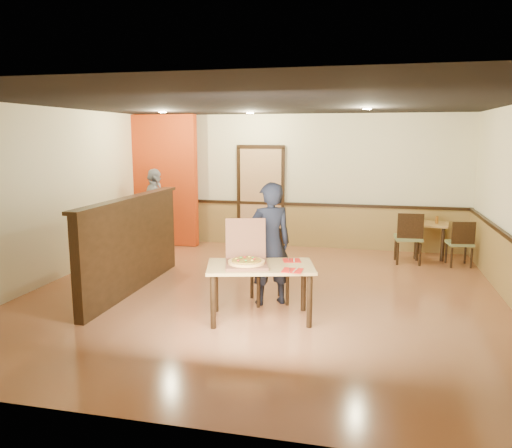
{
  "coord_description": "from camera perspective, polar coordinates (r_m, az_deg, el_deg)",
  "views": [
    {
      "loc": [
        1.5,
        -6.99,
        2.34
      ],
      "look_at": [
        -0.11,
        0.0,
        1.07
      ],
      "focal_mm": 35.0,
      "sensor_mm": 36.0,
      "label": 1
    }
  ],
  "objects": [
    {
      "name": "spot_b",
      "position": [
        9.77,
        -0.68,
        12.58
      ],
      "size": [
        0.14,
        0.14,
        0.02
      ],
      "primitive_type": "cylinder",
      "color": "#FFD7B2",
      "rests_on": "ceiling"
    },
    {
      "name": "condiment",
      "position": [
        10.2,
        19.97,
        0.45
      ],
      "size": [
        0.06,
        0.06,
        0.14
      ],
      "primitive_type": "cylinder",
      "color": "#9A591C",
      "rests_on": "side_table"
    },
    {
      "name": "side_chair_right",
      "position": [
        9.75,
        22.35,
        -1.87
      ],
      "size": [
        0.47,
        0.47,
        0.85
      ],
      "rotation": [
        0.0,
        0.0,
        3.28
      ],
      "color": "#657343",
      "rests_on": "floor"
    },
    {
      "name": "wall_back",
      "position": [
        10.64,
        4.83,
        4.89
      ],
      "size": [
        7.0,
        0.0,
        7.0
      ],
      "primitive_type": "plane",
      "rotation": [
        1.57,
        0.0,
        0.0
      ],
      "color": "beige",
      "rests_on": "floor"
    },
    {
      "name": "side_table",
      "position": [
        10.27,
        19.31,
        -0.81
      ],
      "size": [
        0.73,
        0.73,
        0.68
      ],
      "rotation": [
        0.0,
        0.0,
        -0.15
      ],
      "color": "tan",
      "rests_on": "floor"
    },
    {
      "name": "spot_a",
      "position": [
        9.58,
        -10.66,
        12.46
      ],
      "size": [
        0.14,
        0.14,
        0.02
      ],
      "primitive_type": "cylinder",
      "color": "#FFD7B2",
      "rests_on": "ceiling"
    },
    {
      "name": "back_door",
      "position": [
        10.77,
        0.55,
        3.12
      ],
      "size": [
        0.9,
        0.06,
        2.1
      ],
      "primitive_type": "cube",
      "color": "tan",
      "rests_on": "wall_back"
    },
    {
      "name": "floor",
      "position": [
        7.52,
        0.82,
        -8.13
      ],
      "size": [
        7.0,
        7.0,
        0.0
      ],
      "primitive_type": "plane",
      "color": "#A66640",
      "rests_on": "ground"
    },
    {
      "name": "pizza",
      "position": [
        6.3,
        -1.1,
        -4.36
      ],
      "size": [
        0.61,
        0.61,
        0.03
      ],
      "primitive_type": "cylinder",
      "rotation": [
        0.0,
        0.0,
        -0.42
      ],
      "color": "#F9BB5A",
      "rests_on": "pizza_box"
    },
    {
      "name": "passerby",
      "position": [
        10.38,
        -11.47,
        1.54
      ],
      "size": [
        0.69,
        1.07,
        1.7
      ],
      "primitive_type": "imported",
      "rotation": [
        0.0,
        0.0,
        1.88
      ],
      "color": "gray",
      "rests_on": "floor"
    },
    {
      "name": "main_table",
      "position": [
        6.4,
        0.52,
        -5.65
      ],
      "size": [
        1.49,
        1.08,
        0.72
      ],
      "rotation": [
        0.0,
        0.0,
        0.25
      ],
      "color": "tan",
      "rests_on": "floor"
    },
    {
      "name": "diner_chair",
      "position": [
        7.16,
        1.39,
        -4.42
      ],
      "size": [
        0.67,
        0.67,
        1.02
      ],
      "rotation": [
        0.0,
        0.0,
        0.45
      ],
      "color": "#657343",
      "rests_on": "floor"
    },
    {
      "name": "red_accent_panel",
      "position": [
        10.95,
        -10.81,
        4.9
      ],
      "size": [
        1.6,
        0.2,
        2.78
      ],
      "primitive_type": "cube",
      "color": "#B6350D",
      "rests_on": "floor"
    },
    {
      "name": "wall_left",
      "position": [
        8.64,
        -22.51,
        3.0
      ],
      "size": [
        0.0,
        7.0,
        7.0
      ],
      "primitive_type": "plane",
      "rotation": [
        1.57,
        0.0,
        1.57
      ],
      "color": "beige",
      "rests_on": "floor"
    },
    {
      "name": "ceiling",
      "position": [
        7.16,
        0.88,
        13.69
      ],
      "size": [
        7.0,
        7.0,
        0.0
      ],
      "primitive_type": "plane",
      "rotation": [
        3.14,
        0.0,
        0.0
      ],
      "color": "black",
      "rests_on": "wall_back"
    },
    {
      "name": "pizza_box",
      "position": [
        6.36,
        -1.12,
        -4.09
      ],
      "size": [
        0.67,
        0.74,
        0.56
      ],
      "rotation": [
        0.0,
        0.0,
        0.28
      ],
      "color": "brown",
      "rests_on": "main_table"
    },
    {
      "name": "side_chair_left",
      "position": [
        9.61,
        17.06,
        -1.3
      ],
      "size": [
        0.5,
        0.5,
        0.97
      ],
      "rotation": [
        0.0,
        0.0,
        3.19
      ],
      "color": "#657343",
      "rests_on": "floor"
    },
    {
      "name": "diner",
      "position": [
        6.94,
        1.58,
        -2.29
      ],
      "size": [
        0.75,
        0.67,
        1.72
      ],
      "primitive_type": "imported",
      "rotation": [
        0.0,
        0.0,
        3.66
      ],
      "color": "black",
      "rests_on": "floor"
    },
    {
      "name": "napkin_near",
      "position": [
        6.12,
        4.18,
        -5.31
      ],
      "size": [
        0.25,
        0.25,
        0.01
      ],
      "rotation": [
        0.0,
        0.0,
        -0.01
      ],
      "color": "red",
      "rests_on": "main_table"
    },
    {
      "name": "booth_partition",
      "position": [
        7.8,
        -14.01,
        -2.16
      ],
      "size": [
        0.2,
        3.1,
        1.44
      ],
      "color": "black",
      "rests_on": "floor"
    },
    {
      "name": "spot_c",
      "position": [
        8.5,
        12.59,
        12.74
      ],
      "size": [
        0.14,
        0.14,
        0.02
      ],
      "primitive_type": "cylinder",
      "color": "#FFD7B2",
      "rests_on": "ceiling"
    },
    {
      "name": "napkin_far",
      "position": [
        6.61,
        4.1,
        -4.17
      ],
      "size": [
        0.28,
        0.28,
        0.01
      ],
      "rotation": [
        0.0,
        0.0,
        0.28
      ],
      "color": "red",
      "rests_on": "main_table"
    },
    {
      "name": "wainscot_back",
      "position": [
        10.73,
        4.73,
        -0.18
      ],
      "size": [
        7.0,
        0.04,
        0.9
      ],
      "primitive_type": "cube",
      "color": "olive",
      "rests_on": "floor"
    },
    {
      "name": "chair_rail_back",
      "position": [
        10.64,
        4.75,
        2.29
      ],
      "size": [
        7.0,
        0.06,
        0.06
      ],
      "primitive_type": "cube",
      "color": "black",
      "rests_on": "wall_back"
    }
  ]
}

